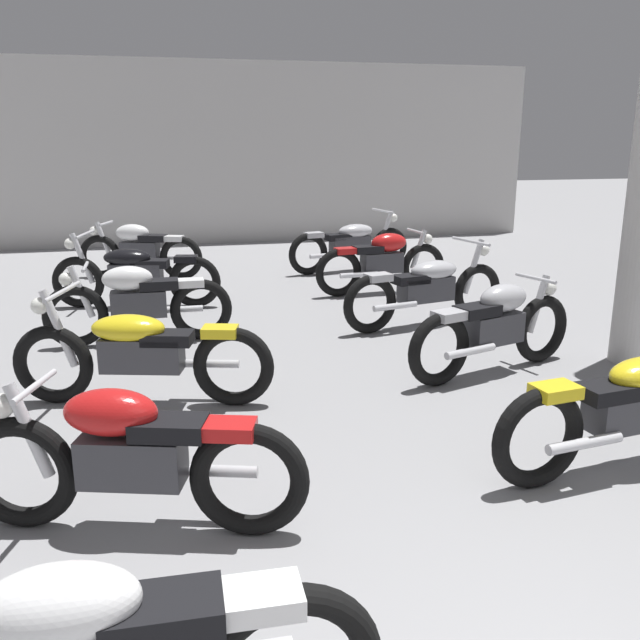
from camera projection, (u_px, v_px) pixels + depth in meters
back_wall at (220, 154)px, 13.87m from camera, size 13.26×0.24×3.60m
motorcycle_left_row_1 at (130, 456)px, 3.78m from camera, size 1.91×0.73×0.88m
motorcycle_left_row_2 at (140, 352)px, 5.60m from camera, size 2.12×0.85×0.97m
motorcycle_left_row_3 at (138, 302)px, 7.27m from camera, size 1.97×0.48×0.88m
motorcycle_left_row_4 at (135, 273)px, 8.80m from camera, size 2.14×0.77×0.97m
motorcycle_left_row_5 at (139, 249)px, 10.59m from camera, size 1.89×0.78×0.88m
motorcycle_right_row_1 at (635, 404)px, 4.52m from camera, size 2.17×0.68×0.97m
motorcycle_right_row_2 at (495, 326)px, 6.34m from camera, size 1.91×0.75×0.88m
motorcycle_right_row_3 at (427, 288)px, 7.96m from camera, size 2.14×0.80×0.97m
motorcycle_right_row_4 at (383, 261)px, 9.60m from camera, size 1.97×0.53×0.88m
motorcycle_right_row_5 at (351, 244)px, 11.18m from camera, size 2.15×0.78×0.97m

